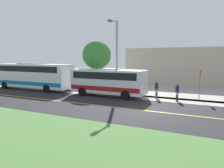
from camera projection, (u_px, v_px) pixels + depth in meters
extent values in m
plane|color=#477238|center=(149.00, 111.00, 16.21)|extent=(120.00, 120.00, 0.00)
cube|color=black|center=(149.00, 111.00, 16.21)|extent=(8.00, 100.00, 0.01)
cube|color=#9E9991|center=(165.00, 99.00, 20.85)|extent=(2.40, 100.00, 0.01)
cube|color=#9E9991|center=(203.00, 91.00, 25.95)|extent=(14.00, 36.00, 0.01)
cube|color=gold|center=(149.00, 111.00, 16.21)|extent=(0.16, 100.00, 0.00)
cube|color=silver|center=(108.00, 81.00, 22.52)|extent=(2.35, 7.84, 2.38)
cube|color=maroon|center=(108.00, 87.00, 22.59)|extent=(2.39, 7.69, 0.44)
cube|color=black|center=(108.00, 75.00, 22.44)|extent=(2.39, 7.06, 0.70)
cube|color=gray|center=(108.00, 69.00, 22.37)|extent=(1.41, 2.35, 0.12)
cylinder|color=black|center=(134.00, 92.00, 22.63)|extent=(0.25, 0.90, 0.90)
cylinder|color=black|center=(125.00, 95.00, 20.54)|extent=(0.25, 0.90, 0.90)
cylinder|color=black|center=(94.00, 89.00, 24.76)|extent=(0.25, 0.90, 0.90)
cylinder|color=black|center=(82.00, 92.00, 22.66)|extent=(0.25, 0.90, 0.90)
sphere|color=#F2EACC|center=(147.00, 91.00, 21.47)|extent=(0.20, 0.20, 0.20)
sphere|color=#F2EACC|center=(142.00, 93.00, 20.32)|extent=(0.20, 0.20, 0.20)
cube|color=white|center=(32.00, 75.00, 27.28)|extent=(2.47, 11.41, 2.82)
cube|color=#0C72A5|center=(32.00, 82.00, 27.39)|extent=(2.51, 11.18, 0.44)
cube|color=black|center=(31.00, 68.00, 27.18)|extent=(2.51, 10.27, 0.70)
cube|color=gray|center=(31.00, 64.00, 27.11)|extent=(1.48, 3.42, 0.12)
cylinder|color=black|center=(61.00, 86.00, 27.00)|extent=(0.25, 0.90, 0.90)
cylinder|color=black|center=(47.00, 89.00, 24.80)|extent=(0.25, 0.90, 0.90)
cylinder|color=black|center=(20.00, 83.00, 30.09)|extent=(0.25, 0.90, 0.90)
cylinder|color=black|center=(4.00, 85.00, 27.89)|extent=(0.25, 0.90, 0.90)
sphere|color=#F2EACC|center=(72.00, 86.00, 25.52)|extent=(0.20, 0.20, 0.20)
sphere|color=#F2EACC|center=(65.00, 87.00, 24.31)|extent=(0.20, 0.20, 0.20)
cylinder|color=#262628|center=(177.00, 97.00, 19.98)|extent=(0.18, 0.18, 0.80)
cylinder|color=#262628|center=(177.00, 97.00, 19.80)|extent=(0.18, 0.18, 0.80)
cylinder|color=#1E2347|center=(177.00, 89.00, 19.80)|extent=(0.34, 0.34, 0.63)
sphere|color=#8C664C|center=(177.00, 85.00, 19.75)|extent=(0.22, 0.22, 0.22)
cylinder|color=#1E2347|center=(178.00, 89.00, 19.96)|extent=(0.27, 0.10, 0.57)
cube|color=beige|center=(178.00, 93.00, 20.06)|extent=(0.20, 0.12, 0.28)
cylinder|color=#1E2347|center=(177.00, 89.00, 19.63)|extent=(0.27, 0.10, 0.57)
cube|color=beige|center=(177.00, 94.00, 19.59)|extent=(0.20, 0.12, 0.28)
cylinder|color=#335972|center=(157.00, 94.00, 21.35)|extent=(0.18, 0.18, 0.84)
cylinder|color=#335972|center=(156.00, 94.00, 21.17)|extent=(0.18, 0.18, 0.84)
cylinder|color=#262628|center=(157.00, 86.00, 21.17)|extent=(0.34, 0.34, 0.67)
sphere|color=#8C664C|center=(157.00, 82.00, 21.11)|extent=(0.23, 0.23, 0.23)
cylinder|color=#262628|center=(157.00, 86.00, 21.32)|extent=(0.28, 0.10, 0.60)
cube|color=white|center=(158.00, 90.00, 21.42)|extent=(0.20, 0.12, 0.28)
cylinder|color=#262628|center=(156.00, 86.00, 21.00)|extent=(0.28, 0.10, 0.60)
cube|color=beige|center=(156.00, 91.00, 20.96)|extent=(0.20, 0.12, 0.28)
cylinder|color=slate|center=(199.00, 89.00, 20.21)|extent=(0.07, 0.07, 2.20)
cylinder|color=red|center=(200.00, 74.00, 20.03)|extent=(0.76, 0.03, 0.76)
cylinder|color=#9E9EA3|center=(117.00, 59.00, 22.38)|extent=(0.24, 0.24, 7.68)
cylinder|color=#9E9EA3|center=(114.00, 21.00, 21.22)|extent=(1.60, 0.14, 0.14)
cube|color=#59595B|center=(110.00, 21.00, 20.52)|extent=(0.50, 0.24, 0.20)
cylinder|color=brown|center=(97.00, 78.00, 26.46)|extent=(0.36, 0.36, 3.00)
sphere|color=#387A33|center=(97.00, 55.00, 26.12)|extent=(3.45, 3.45, 3.45)
cube|color=#B7A893|center=(204.00, 66.00, 33.92)|extent=(10.00, 22.28, 5.41)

